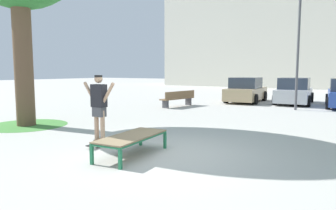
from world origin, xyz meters
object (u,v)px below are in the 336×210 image
(park_bench, at_px, (178,98))
(light_post, at_px, (299,30))
(skate_box, at_px, (132,137))
(skateboard, at_px, (100,143))
(car_silver, at_px, (294,92))
(car_tan, at_px, (246,91))
(skater, at_px, (99,104))

(park_bench, height_order, light_post, light_post)
(skate_box, height_order, light_post, light_post)
(park_bench, distance_m, light_post, 6.74)
(skateboard, distance_m, car_silver, 13.67)
(skate_box, bearing_deg, light_post, 82.10)
(skateboard, xyz_separation_m, car_silver, (2.05, 13.50, 0.61))
(car_tan, relative_size, car_silver, 1.00)
(car_tan, relative_size, light_post, 0.74)
(skater, distance_m, car_tan, 13.04)
(skateboard, relative_size, park_bench, 0.33)
(skater, height_order, light_post, light_post)
(skater, bearing_deg, park_bench, 108.20)
(car_tan, bearing_deg, skater, -87.24)
(skate_box, height_order, skater, skater)
(car_silver, distance_m, park_bench, 6.91)
(skater, relative_size, park_bench, 0.69)
(skateboard, bearing_deg, skate_box, -11.04)
(park_bench, relative_size, light_post, 0.42)
(car_tan, height_order, car_silver, same)
(skate_box, bearing_deg, skateboard, 168.96)
(skateboard, height_order, car_silver, car_silver)
(car_tan, xyz_separation_m, light_post, (3.33, -2.56, 3.13))
(car_silver, xyz_separation_m, light_post, (0.65, -3.04, 3.13))
(skate_box, relative_size, skateboard, 2.43)
(skater, distance_m, park_bench, 9.09)
(park_bench, xyz_separation_m, light_post, (5.54, 1.85, 3.38))
(skate_box, distance_m, skateboard, 1.28)
(car_tan, distance_m, car_silver, 2.72)
(skateboard, distance_m, light_post, 11.44)
(car_silver, height_order, park_bench, car_silver)
(skate_box, relative_size, car_silver, 0.45)
(car_tan, distance_m, park_bench, 4.93)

